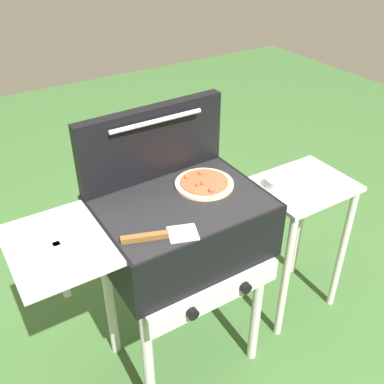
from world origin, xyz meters
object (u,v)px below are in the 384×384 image
spatula (161,236)px  prep_table (298,221)px  pizza_pepperoni (204,183)px  topping_bowl_near (278,183)px  grill (179,232)px

spatula → prep_table: spatula is taller
pizza_pepperoni → prep_table: size_ratio=0.31×
pizza_pepperoni → topping_bowl_near: (0.40, -0.00, -0.13)m
grill → topping_bowl_near: (0.55, 0.04, 0.02)m
spatula → topping_bowl_near: size_ratio=2.31×
topping_bowl_near → pizza_pepperoni: bearing=179.7°
spatula → topping_bowl_near: bearing=15.4°
prep_table → topping_bowl_near: topping_bowl_near is taller
grill → topping_bowl_near: grill is taller
grill → pizza_pepperoni: pizza_pepperoni is taller
grill → prep_table: bearing=0.4°
spatula → grill: bearing=43.6°
prep_table → topping_bowl_near: bearing=162.5°
spatula → prep_table: 0.92m
grill → pizza_pepperoni: bearing=17.4°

